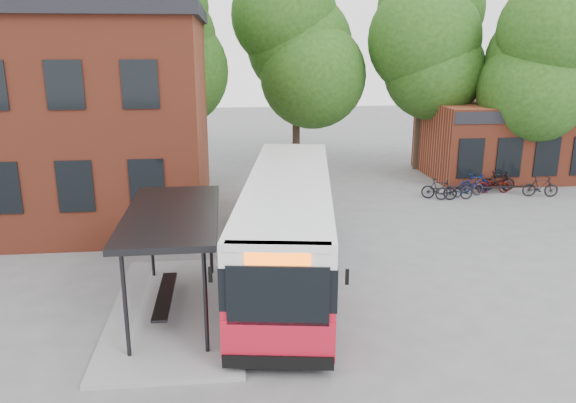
{
  "coord_description": "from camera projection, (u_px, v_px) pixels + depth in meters",
  "views": [
    {
      "loc": [
        -2.99,
        -15.24,
        7.1
      ],
      "look_at": [
        -1.03,
        2.71,
        2.0
      ],
      "focal_mm": 35.0,
      "sensor_mm": 36.0,
      "label": 1
    }
  ],
  "objects": [
    {
      "name": "bicycle_2",
      "position": [
        468.0,
        187.0,
        26.86
      ],
      "size": [
        1.85,
        1.02,
        0.92
      ],
      "primitive_type": "imported",
      "rotation": [
        0.0,
        0.0,
        1.82
      ],
      "color": "#22222D",
      "rests_on": "ground"
    },
    {
      "name": "bicycle_6",
      "position": [
        496.0,
        183.0,
        27.83
      ],
      "size": [
        1.64,
        0.68,
        0.84
      ],
      "primitive_type": "imported",
      "rotation": [
        0.0,
        0.0,
        1.49
      ],
      "color": "black",
      "rests_on": "ground"
    },
    {
      "name": "tree_1",
      "position": [
        296.0,
        78.0,
        31.78
      ],
      "size": [
        7.92,
        7.92,
        10.4
      ],
      "primitive_type": null,
      "color": "#1C4011",
      "rests_on": "ground"
    },
    {
      "name": "bicycle_0",
      "position": [
        454.0,
        190.0,
        26.31
      ],
      "size": [
        1.84,
        0.66,
        0.96
      ],
      "primitive_type": "imported",
      "rotation": [
        0.0,
        0.0,
        1.58
      ],
      "color": "black",
      "rests_on": "ground"
    },
    {
      "name": "tree_0",
      "position": [
        169.0,
        74.0,
        30.01
      ],
      "size": [
        7.92,
        7.92,
        11.0
      ],
      "primitive_type": null,
      "color": "#1C4011",
      "rests_on": "ground"
    },
    {
      "name": "bike_rail",
      "position": [
        482.0,
        191.0,
        27.3
      ],
      "size": [
        5.2,
        0.1,
        0.38
      ],
      "primitive_type": null,
      "color": "black",
      "rests_on": "ground"
    },
    {
      "name": "ground",
      "position": [
        332.0,
        289.0,
        16.82
      ],
      "size": [
        100.0,
        100.0,
        0.0
      ],
      "primitive_type": "plane",
      "color": "#5C5C5E"
    },
    {
      "name": "tree_3",
      "position": [
        543.0,
        94.0,
        28.4
      ],
      "size": [
        7.04,
        7.04,
        9.28
      ],
      "primitive_type": null,
      "color": "#1C4011",
      "rests_on": "ground"
    },
    {
      "name": "bicycle_7",
      "position": [
        540.0,
        187.0,
        26.8
      ],
      "size": [
        1.72,
        0.78,
        1.0
      ],
      "primitive_type": "imported",
      "rotation": [
        0.0,
        0.0,
        1.38
      ],
      "color": "black",
      "rests_on": "ground"
    },
    {
      "name": "bicycle_4",
      "position": [
        494.0,
        184.0,
        27.47
      ],
      "size": [
        1.7,
        0.6,
        0.89
      ],
      "primitive_type": "imported",
      "rotation": [
        0.0,
        0.0,
        1.56
      ],
      "color": "#440906",
      "rests_on": "ground"
    },
    {
      "name": "bicycle_5",
      "position": [
        498.0,
        181.0,
        27.94
      ],
      "size": [
        1.71,
        0.66,
        1.0
      ],
      "primitive_type": "imported",
      "rotation": [
        0.0,
        0.0,
        1.45
      ],
      "color": "black",
      "rests_on": "ground"
    },
    {
      "name": "city_bus",
      "position": [
        289.0,
        225.0,
        17.76
      ],
      "size": [
        4.38,
        12.46,
        3.1
      ],
      "primitive_type": null,
      "rotation": [
        0.0,
        0.0,
        -0.15
      ],
      "color": "red",
      "rests_on": "ground"
    },
    {
      "name": "shop_row",
      "position": [
        552.0,
        138.0,
        31.24
      ],
      "size": [
        14.0,
        6.2,
        4.0
      ],
      "primitive_type": null,
      "color": "maroon",
      "rests_on": "ground"
    },
    {
      "name": "bicycle_3",
      "position": [
        475.0,
        183.0,
        27.44
      ],
      "size": [
        1.65,
        0.49,
        0.99
      ],
      "primitive_type": "imported",
      "rotation": [
        0.0,
        0.0,
        1.59
      ],
      "color": "#0A1951",
      "rests_on": "ground"
    },
    {
      "name": "bus_shelter",
      "position": [
        174.0,
        263.0,
        15.0
      ],
      "size": [
        3.6,
        7.0,
        2.9
      ],
      "primitive_type": null,
      "color": "black",
      "rests_on": "ground"
    },
    {
      "name": "bicycle_1",
      "position": [
        439.0,
        189.0,
        26.38
      ],
      "size": [
        1.7,
        1.05,
        0.99
      ],
      "primitive_type": "imported",
      "rotation": [
        0.0,
        0.0,
        1.18
      ],
      "color": "black",
      "rests_on": "ground"
    },
    {
      "name": "tree_2",
      "position": [
        422.0,
        73.0,
        31.47
      ],
      "size": [
        7.92,
        7.92,
        11.0
      ],
      "primitive_type": null,
      "color": "#1C4011",
      "rests_on": "ground"
    }
  ]
}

